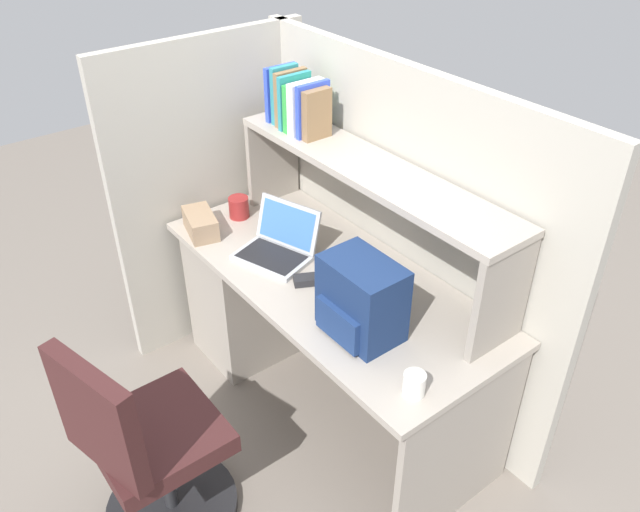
% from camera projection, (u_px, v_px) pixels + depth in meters
% --- Properties ---
extents(ground_plane, '(8.00, 8.00, 0.00)m').
position_uv_depth(ground_plane, '(328.00, 398.00, 3.09)').
color(ground_plane, slate).
extents(desk, '(1.60, 0.70, 0.73)m').
position_uv_depth(desk, '(279.00, 293.00, 3.12)').
color(desk, '#AAA093').
rests_on(desk, ground_plane).
extents(cubicle_partition_rear, '(1.84, 0.05, 1.55)m').
position_uv_depth(cubicle_partition_rear, '(396.00, 237.00, 2.84)').
color(cubicle_partition_rear, '#B2ADA0').
rests_on(cubicle_partition_rear, ground_plane).
extents(cubicle_partition_left, '(0.05, 1.06, 1.55)m').
position_uv_depth(cubicle_partition_left, '(216.00, 193.00, 3.18)').
color(cubicle_partition_left, '#B2ADA0').
rests_on(cubicle_partition_left, ground_plane).
extents(overhead_hutch, '(1.44, 0.28, 0.45)m').
position_uv_depth(overhead_hutch, '(369.00, 187.00, 2.58)').
color(overhead_hutch, gray).
rests_on(overhead_hutch, desk).
extents(reference_books_on_shelf, '(0.31, 0.18, 0.25)m').
position_uv_depth(reference_books_on_shelf, '(299.00, 103.00, 2.76)').
color(reference_books_on_shelf, blue).
rests_on(reference_books_on_shelf, overhead_hutch).
extents(laptop, '(0.38, 0.35, 0.22)m').
position_uv_depth(laptop, '(278.00, 245.00, 2.78)').
color(laptop, '#B7BABF').
rests_on(laptop, desk).
extents(backpack, '(0.30, 0.22, 0.30)m').
position_uv_depth(backpack, '(361.00, 300.00, 2.31)').
color(backpack, navy).
rests_on(backpack, desk).
extents(computer_mouse, '(0.10, 0.12, 0.03)m').
position_uv_depth(computer_mouse, '(306.00, 280.00, 2.63)').
color(computer_mouse, '#262628').
rests_on(computer_mouse, desk).
extents(paper_cup, '(0.08, 0.08, 0.08)m').
position_uv_depth(paper_cup, '(414.00, 384.00, 2.10)').
color(paper_cup, white).
rests_on(paper_cup, desk).
extents(tissue_box, '(0.24, 0.17, 0.10)m').
position_uv_depth(tissue_box, '(201.00, 224.00, 2.93)').
color(tissue_box, '#9E7F60').
rests_on(tissue_box, desk).
extents(snack_canister, '(0.10, 0.10, 0.10)m').
position_uv_depth(snack_canister, '(239.00, 207.00, 3.05)').
color(snack_canister, maroon).
rests_on(snack_canister, desk).
extents(office_chair, '(0.52, 0.53, 0.93)m').
position_uv_depth(office_chair, '(148.00, 454.00, 2.33)').
color(office_chair, black).
rests_on(office_chair, ground_plane).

